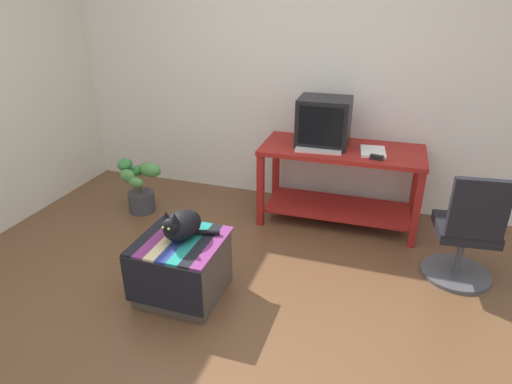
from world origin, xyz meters
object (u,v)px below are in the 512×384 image
(desk, at_px, (340,172))
(book, at_px, (373,152))
(cat, at_px, (181,225))
(stapler, at_px, (377,157))
(keyboard, at_px, (318,150))
(tv_monitor, at_px, (324,122))
(office_chair, at_px, (466,235))
(ottoman_with_blanket, at_px, (182,267))
(potted_plant, at_px, (140,186))

(desk, distance_m, book, 0.37)
(cat, bearing_deg, stapler, 55.13)
(desk, height_order, keyboard, keyboard)
(desk, relative_size, stapler, 13.22)
(tv_monitor, bearing_deg, book, -10.54)
(office_chair, bearing_deg, ottoman_with_blanket, 16.83)
(tv_monitor, height_order, ottoman_with_blanket, tv_monitor)
(desk, xyz_separation_m, keyboard, (-0.19, -0.15, 0.24))
(ottoman_with_blanket, distance_m, cat, 0.33)
(cat, height_order, potted_plant, cat)
(cat, bearing_deg, tv_monitor, 73.94)
(potted_plant, bearing_deg, cat, -46.14)
(desk, bearing_deg, cat, -122.73)
(desk, height_order, office_chair, office_chair)
(office_chair, bearing_deg, book, -45.06)
(keyboard, bearing_deg, ottoman_with_blanket, -123.64)
(office_chair, relative_size, stapler, 8.09)
(cat, bearing_deg, office_chair, 31.55)
(cat, bearing_deg, potted_plant, 142.95)
(potted_plant, relative_size, office_chair, 0.60)
(book, bearing_deg, desk, 163.94)
(keyboard, height_order, office_chair, office_chair)
(tv_monitor, xyz_separation_m, ottoman_with_blanket, (-0.70, -1.50, -0.72))
(book, bearing_deg, tv_monitor, 163.57)
(cat, relative_size, office_chair, 0.42)
(keyboard, relative_size, potted_plant, 0.75)
(office_chair, bearing_deg, potted_plant, -11.22)
(ottoman_with_blanket, bearing_deg, tv_monitor, 65.10)
(tv_monitor, height_order, potted_plant, tv_monitor)
(desk, bearing_deg, potted_plant, -169.23)
(tv_monitor, distance_m, book, 0.50)
(tv_monitor, bearing_deg, office_chair, -30.64)
(potted_plant, bearing_deg, office_chair, -4.91)
(keyboard, xyz_separation_m, office_chair, (1.22, -0.50, -0.36))
(cat, height_order, stapler, stapler)
(tv_monitor, relative_size, office_chair, 0.52)
(keyboard, distance_m, ottoman_with_blanket, 1.58)
(desk, relative_size, book, 5.14)
(potted_plant, relative_size, stapler, 4.87)
(ottoman_with_blanket, xyz_separation_m, cat, (0.01, 0.03, 0.33))
(potted_plant, bearing_deg, ottoman_with_blanket, -47.10)
(keyboard, relative_size, office_chair, 0.45)
(book, xyz_separation_m, ottoman_with_blanket, (-1.16, -1.43, -0.52))
(potted_plant, distance_m, office_chair, 2.92)
(tv_monitor, bearing_deg, desk, -11.06)
(book, relative_size, stapler, 2.57)
(ottoman_with_blanket, relative_size, office_chair, 0.66)
(desk, bearing_deg, tv_monitor, 168.94)
(desk, relative_size, potted_plant, 2.71)
(desk, bearing_deg, stapler, -34.54)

